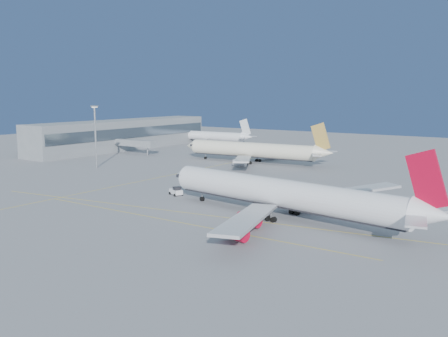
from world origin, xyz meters
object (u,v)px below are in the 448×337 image
airliner_etihad (255,150)px  light_mast (95,131)px  pushback_tug (176,191)px  airliner_third (209,136)px  airliner_virgin (285,194)px

airliner_etihad → light_mast: (-43.84, -45.96, 8.78)m
light_mast → pushback_tug: bearing=-21.2°
airliner_third → pushback_tug: 144.72m
airliner_virgin → pushback_tug: (-37.84, 6.18, -4.47)m
airliner_etihad → light_mast: light_mast is taller
pushback_tug → light_mast: (-59.68, 23.19, 13.01)m
airliner_third → pushback_tug: size_ratio=11.36×
airliner_third → light_mast: bearing=-83.5°
airliner_virgin → pushback_tug: airliner_virgin is taller
airliner_virgin → airliner_etihad: size_ratio=1.11×
airliner_etihad → light_mast: bearing=-137.5°
airliner_virgin → pushback_tug: bearing=179.2°
airliner_virgin → light_mast: (-97.53, 29.36, 8.54)m
airliner_virgin → airliner_third: 172.65m
airliner_third → light_mast: light_mast is taller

